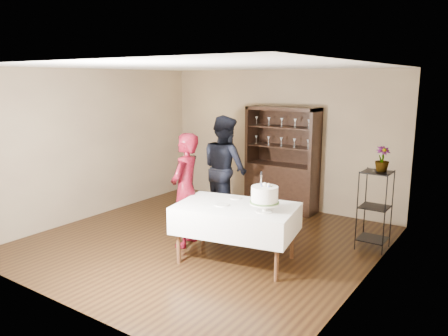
{
  "coord_description": "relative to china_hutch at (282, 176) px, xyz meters",
  "views": [
    {
      "loc": [
        3.97,
        -5.22,
        2.52
      ],
      "look_at": [
        0.31,
        0.1,
        1.2
      ],
      "focal_mm": 35.0,
      "sensor_mm": 36.0,
      "label": 1
    }
  ],
  "objects": [
    {
      "name": "floor",
      "position": [
        -0.2,
        -2.25,
        -0.66
      ],
      "size": [
        5.0,
        5.0,
        0.0
      ],
      "primitive_type": "plane",
      "color": "black",
      "rests_on": "ground"
    },
    {
      "name": "ceiling",
      "position": [
        -0.2,
        -2.25,
        2.04
      ],
      "size": [
        5.0,
        5.0,
        0.0
      ],
      "primitive_type": "plane",
      "rotation": [
        3.14,
        0.0,
        0.0
      ],
      "color": "silver",
      "rests_on": "back_wall"
    },
    {
      "name": "back_wall",
      "position": [
        -0.2,
        0.25,
        0.69
      ],
      "size": [
        5.0,
        0.02,
        2.7
      ],
      "primitive_type": "cube",
      "color": "brown",
      "rests_on": "floor"
    },
    {
      "name": "wall_left",
      "position": [
        -2.7,
        -2.25,
        0.69
      ],
      "size": [
        0.02,
        5.0,
        2.7
      ],
      "primitive_type": "cube",
      "color": "brown",
      "rests_on": "floor"
    },
    {
      "name": "wall_right",
      "position": [
        2.3,
        -2.25,
        0.69
      ],
      "size": [
        0.02,
        5.0,
        2.7
      ],
      "primitive_type": "cube",
      "color": "brown",
      "rests_on": "floor"
    },
    {
      "name": "china_hutch",
      "position": [
        0.0,
        0.0,
        0.0
      ],
      "size": [
        1.4,
        0.48,
        2.0
      ],
      "color": "black",
      "rests_on": "floor"
    },
    {
      "name": "plant_etagere",
      "position": [
        2.08,
        -1.05,
        -0.01
      ],
      "size": [
        0.42,
        0.42,
        1.2
      ],
      "color": "black",
      "rests_on": "floor"
    },
    {
      "name": "cake_table",
      "position": [
        0.63,
        -2.61,
        -0.04
      ],
      "size": [
        1.79,
        1.3,
        0.81
      ],
      "rotation": [
        0.0,
        0.0,
        0.2
      ],
      "color": "white",
      "rests_on": "floor"
    },
    {
      "name": "woman",
      "position": [
        -0.33,
        -2.53,
        0.21
      ],
      "size": [
        0.54,
        0.71,
        1.74
      ],
      "primitive_type": "imported",
      "rotation": [
        0.0,
        0.0,
        -1.36
      ],
      "color": "#350409",
      "rests_on": "floor"
    },
    {
      "name": "man",
      "position": [
        -0.55,
        -1.16,
        0.28
      ],
      "size": [
        1.13,
        1.03,
        1.9
      ],
      "primitive_type": "imported",
      "rotation": [
        0.0,
        0.0,
        2.73
      ],
      "color": "black",
      "rests_on": "floor"
    },
    {
      "name": "cake",
      "position": [
        1.1,
        -2.67,
        0.36
      ],
      "size": [
        0.46,
        0.46,
        0.54
      ],
      "rotation": [
        0.0,
        0.0,
        0.43
      ],
      "color": "white",
      "rests_on": "cake_table"
    },
    {
      "name": "plate_near",
      "position": [
        0.48,
        -2.73,
        0.16
      ],
      "size": [
        0.22,
        0.22,
        0.01
      ],
      "primitive_type": "cylinder",
      "rotation": [
        0.0,
        0.0,
        -0.11
      ],
      "color": "white",
      "rests_on": "cake_table"
    },
    {
      "name": "plate_far",
      "position": [
        0.44,
        -2.33,
        0.16
      ],
      "size": [
        0.18,
        0.18,
        0.01
      ],
      "primitive_type": "cylinder",
      "rotation": [
        0.0,
        0.0,
        -0.06
      ],
      "color": "white",
      "rests_on": "cake_table"
    },
    {
      "name": "potted_plant",
      "position": [
        2.13,
        -1.02,
        0.71
      ],
      "size": [
        0.29,
        0.29,
        0.37
      ],
      "primitive_type": "imported",
      "rotation": [
        0.0,
        0.0,
        0.68
      ],
      "color": "#446731",
      "rests_on": "plant_etagere"
    }
  ]
}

